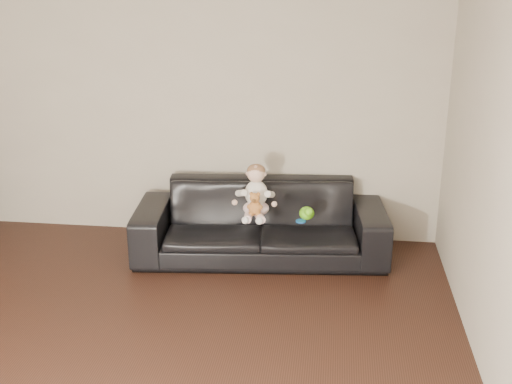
# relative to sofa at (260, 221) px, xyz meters

# --- Properties ---
(wall_back) EXTENTS (5.00, 0.00, 5.00)m
(wall_back) POSITION_rel_sofa_xyz_m (-0.81, 0.50, 0.96)
(wall_back) COLOR #B4AB97
(wall_back) RESTS_ON ground
(sofa) EXTENTS (2.39, 1.12, 0.68)m
(sofa) POSITION_rel_sofa_xyz_m (0.00, 0.00, 0.00)
(sofa) COLOR black
(sofa) RESTS_ON floor
(baby) EXTENTS (0.35, 0.42, 0.48)m
(baby) POSITION_rel_sofa_xyz_m (-0.03, -0.12, 0.32)
(baby) COLOR #FCD4D6
(baby) RESTS_ON sofa
(teddy_bear) EXTENTS (0.12, 0.12, 0.21)m
(teddy_bear) POSITION_rel_sofa_xyz_m (-0.02, -0.27, 0.27)
(teddy_bear) COLOR #B26E32
(teddy_bear) RESTS_ON sofa
(toy_green) EXTENTS (0.16, 0.18, 0.11)m
(toy_green) POSITION_rel_sofa_xyz_m (0.44, -0.16, 0.16)
(toy_green) COLOR #66D218
(toy_green) RESTS_ON sofa
(toy_rattle) EXTENTS (0.08, 0.08, 0.07)m
(toy_rattle) POSITION_rel_sofa_xyz_m (0.45, -0.10, 0.14)
(toy_rattle) COLOR #E3571A
(toy_rattle) RESTS_ON sofa
(toy_blue_disc) EXTENTS (0.09, 0.09, 0.01)m
(toy_blue_disc) POSITION_rel_sofa_xyz_m (0.39, -0.23, 0.11)
(toy_blue_disc) COLOR blue
(toy_blue_disc) RESTS_ON sofa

